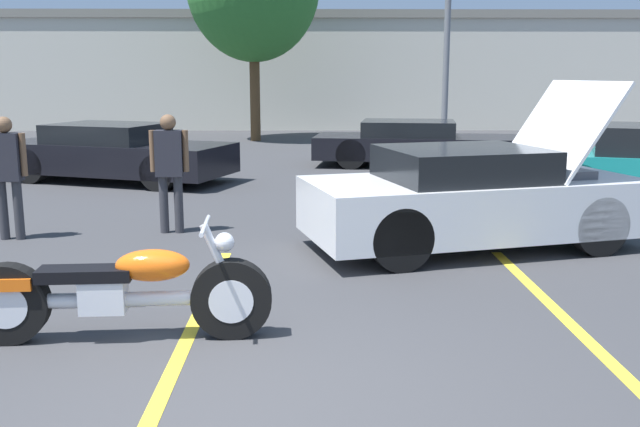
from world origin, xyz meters
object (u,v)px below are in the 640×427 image
Objects in this scene: motorcycle at (120,292)px; spectator_by_show_car at (170,164)px; show_car_hood_open at (474,198)px; parked_car_mid_left_row at (114,153)px; spectator_midground at (7,168)px; parked_car_mid_right_row at (414,143)px.

spectator_by_show_car is (-0.34, 3.98, 0.54)m from motorcycle.
show_car_hood_open is 4.02m from spectator_by_show_car.
show_car_hood_open reaches higher than parked_car_mid_left_row.
show_car_hood_open is 5.96m from spectator_midground.
spectator_midground is at bearing 119.80° from motorcycle.
spectator_by_show_car is at bearing -47.19° from parked_car_mid_left_row.
motorcycle is at bearing -154.11° from show_car_hood_open.
show_car_hood_open is 2.73× the size of spectator_by_show_car.
spectator_midground is at bearing -70.31° from parked_car_mid_left_row.
parked_car_mid_right_row is 6.74m from parked_car_mid_left_row.
show_car_hood_open reaches higher than spectator_midground.
motorcycle is 4.03m from spectator_by_show_car.
spectator_midground is (-6.34, -7.37, 0.42)m from parked_car_mid_right_row.
spectator_by_show_car is 2.05m from spectator_midground.
motorcycle is at bearing -85.09° from spectator_by_show_car.
show_car_hood_open is at bearing 37.52° from motorcycle.
motorcycle is at bearing -55.16° from parked_car_mid_left_row.
show_car_hood_open reaches higher than spectator_by_show_car.
spectator_midground is (-2.36, 3.62, 0.54)m from motorcycle.
spectator_midground is at bearing -169.83° from spectator_by_show_car.
spectator_midground is at bearing -121.92° from parked_car_mid_right_row.
parked_car_mid_left_row is (-2.36, 8.70, 0.16)m from motorcycle.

